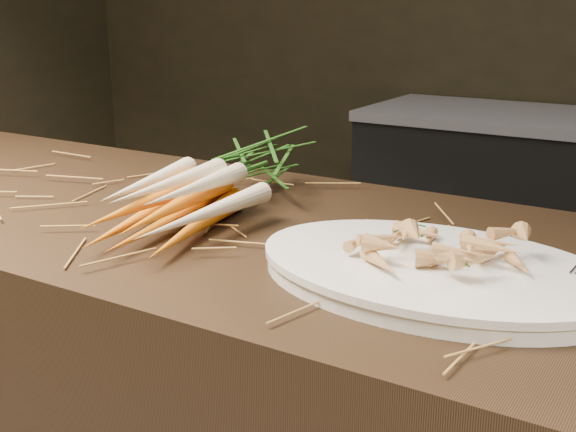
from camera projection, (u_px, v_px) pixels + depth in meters
name	position (u px, v px, depth m)	size (l,w,h in m)	color
straw_bedding	(249.00, 219.00, 1.18)	(1.40, 0.60, 0.02)	#AA7030
root_veg_bunch	(218.00, 180.00, 1.25)	(0.26, 0.59, 0.11)	#EE6900
serving_platter	(432.00, 274.00, 0.93)	(0.47, 0.31, 0.02)	white
roasted_veg_heap	(434.00, 246.00, 0.92)	(0.23, 0.17, 0.05)	#A9723B
serving_fork	(564.00, 296.00, 0.82)	(0.02, 0.18, 0.00)	silver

